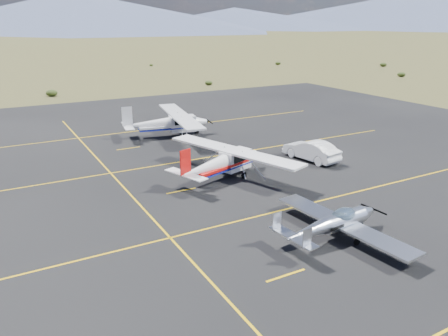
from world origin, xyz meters
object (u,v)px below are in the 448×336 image
object	(u,v)px
aircraft_low_wing	(335,223)
sedan	(311,150)
aircraft_cessna	(223,161)
aircraft_plain	(168,122)

from	to	relation	value
aircraft_low_wing	sedan	size ratio (longest dim) A/B	1.76
aircraft_cessna	sedan	xyz separation A→B (m)	(7.95, 0.37, -0.46)
aircraft_cessna	aircraft_plain	bearing A→B (deg)	66.50
aircraft_plain	sedan	xyz separation A→B (m)	(6.91, -12.03, -0.54)
sedan	aircraft_low_wing	bearing A→B (deg)	46.48
aircraft_low_wing	sedan	xyz separation A→B (m)	(7.31, 10.56, -0.08)
aircraft_cessna	aircraft_low_wing	bearing A→B (deg)	-105.11
sedan	aircraft_cessna	bearing A→B (deg)	-6.13
aircraft_low_wing	aircraft_cessna	xyz separation A→B (m)	(-0.64, 10.19, 0.38)
aircraft_low_wing	aircraft_cessna	bearing A→B (deg)	88.17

